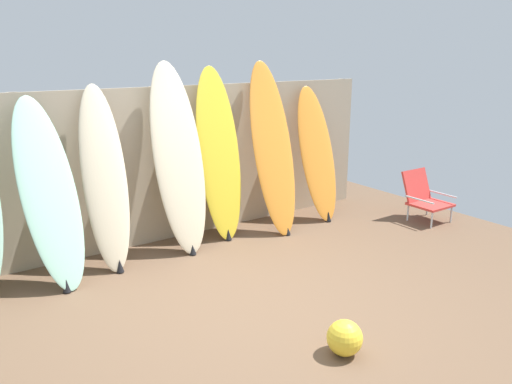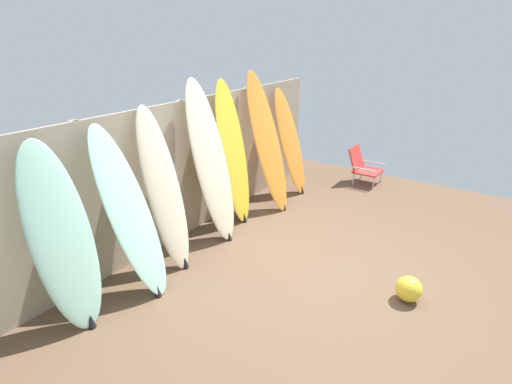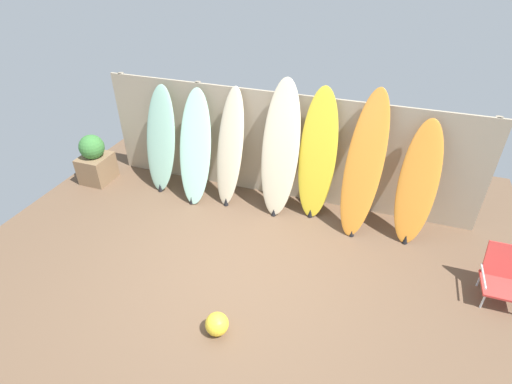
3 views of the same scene
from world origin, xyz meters
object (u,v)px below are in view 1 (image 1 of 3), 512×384
object	(u,v)px
beach_chair	(424,196)
beach_ball	(345,338)
surfboard_cream_2	(105,179)
surfboard_orange_5	(273,148)
surfboard_orange_6	(317,154)
surfboard_seafoam_1	(49,195)
surfboard_cream_3	(178,159)
surfboard_yellow_4	(219,156)

from	to	relation	value
beach_chair	beach_ball	size ratio (longest dim) A/B	2.43
beach_chair	surfboard_cream_2	bearing A→B (deg)	148.79
surfboard_orange_5	surfboard_orange_6	world-z (taller)	surfboard_orange_5
beach_chair	beach_ball	distance (m)	3.50
surfboard_seafoam_1	surfboard_cream_3	world-z (taller)	surfboard_cream_3
surfboard_orange_6	beach_chair	size ratio (longest dim) A/B	2.68
surfboard_yellow_4	surfboard_orange_6	world-z (taller)	surfboard_yellow_4
surfboard_cream_3	beach_ball	xyz separation A→B (m)	(0.04, -2.58, -0.91)
surfboard_seafoam_1	surfboard_orange_6	distance (m)	3.39
surfboard_yellow_4	beach_ball	size ratio (longest dim) A/B	7.54
surfboard_cream_2	beach_ball	distance (m)	2.84
surfboard_orange_5	beach_ball	xyz separation A→B (m)	(-1.21, -2.53, -0.90)
surfboard_seafoam_1	beach_chair	size ratio (longest dim) A/B	2.75
surfboard_seafoam_1	surfboard_yellow_4	bearing A→B (deg)	4.85
surfboard_cream_3	surfboard_yellow_4	size ratio (longest dim) A/B	1.03
surfboard_seafoam_1	surfboard_cream_3	distance (m)	1.40
surfboard_seafoam_1	surfboard_orange_6	bearing A→B (deg)	1.27
surfboard_seafoam_1	beach_chair	xyz separation A→B (m)	(4.50, -0.83, -0.56)
surfboard_seafoam_1	beach_ball	size ratio (longest dim) A/B	6.67
surfboard_cream_2	beach_chair	size ratio (longest dim) A/B	2.88
surfboard_orange_5	surfboard_orange_6	bearing A→B (deg)	2.42
surfboard_cream_2	surfboard_cream_3	world-z (taller)	surfboard_cream_3
surfboard_cream_3	surfboard_cream_2	bearing A→B (deg)	179.70
surfboard_cream_2	surfboard_orange_5	size ratio (longest dim) A/B	0.90
surfboard_yellow_4	beach_chair	world-z (taller)	surfboard_yellow_4
surfboard_seafoam_1	beach_ball	world-z (taller)	surfboard_seafoam_1
surfboard_orange_5	beach_chair	size ratio (longest dim) A/B	3.19
surfboard_cream_3	beach_ball	distance (m)	2.73
surfboard_orange_6	beach_chair	xyz separation A→B (m)	(1.11, -0.90, -0.54)
surfboard_seafoam_1	surfboard_orange_5	distance (m)	2.64
beach_chair	surfboard_yellow_4	bearing A→B (deg)	140.80
surfboard_cream_3	beach_ball	size ratio (longest dim) A/B	7.79
surfboard_orange_6	beach_ball	world-z (taller)	surfboard_orange_6
surfboard_cream_2	surfboard_orange_6	bearing A→B (deg)	-0.50
surfboard_cream_3	beach_chair	bearing A→B (deg)	-16.54
surfboard_cream_3	surfboard_orange_6	bearing A→B (deg)	-0.58
surfboard_cream_2	surfboard_yellow_4	world-z (taller)	surfboard_yellow_4
beach_chair	beach_ball	bearing A→B (deg)	-169.63
surfboard_cream_3	beach_ball	world-z (taller)	surfboard_cream_3
surfboard_orange_5	surfboard_orange_6	xyz separation A→B (m)	(0.76, 0.03, -0.17)
surfboard_orange_5	surfboard_cream_3	bearing A→B (deg)	177.59
surfboard_cream_3	surfboard_orange_6	xyz separation A→B (m)	(2.00, -0.02, -0.18)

